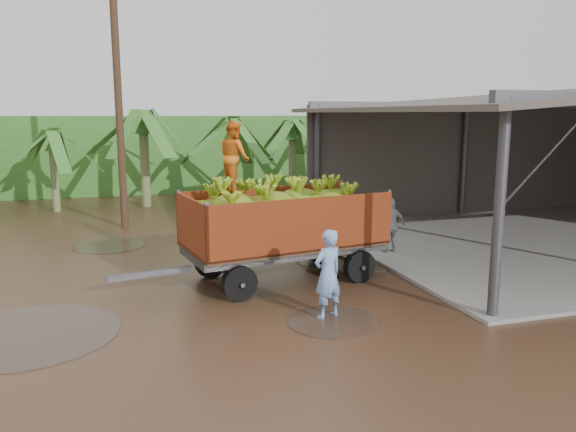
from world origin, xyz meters
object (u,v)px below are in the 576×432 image
object	(u,v)px
banana_trailer	(282,222)
man_grey	(390,226)
utility_pole	(118,95)
man_blue	(328,274)

from	to	relation	value
banana_trailer	man_grey	bearing A→B (deg)	12.51
man_grey	utility_pole	xyz separation A→B (m)	(-6.69, 5.88, 3.51)
banana_trailer	man_blue	world-z (taller)	banana_trailer
man_grey	utility_pole	bearing A→B (deg)	-47.54
man_blue	utility_pole	bearing A→B (deg)	-90.87
banana_trailer	utility_pole	world-z (taller)	utility_pole
banana_trailer	man_blue	xyz separation A→B (m)	(0.10, -2.56, -0.49)
man_blue	utility_pole	size ratio (longest dim) A/B	0.20
banana_trailer	man_grey	world-z (taller)	banana_trailer
man_grey	utility_pole	world-z (taller)	utility_pole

